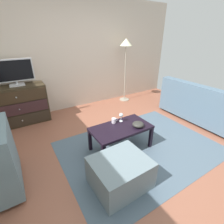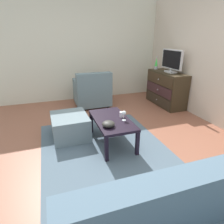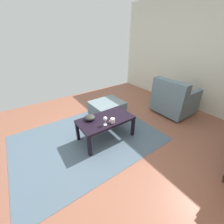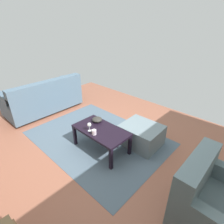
{
  "view_description": "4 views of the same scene",
  "coord_description": "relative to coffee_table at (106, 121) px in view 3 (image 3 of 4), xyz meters",
  "views": [
    {
      "loc": [
        -1.43,
        -1.92,
        1.81
      ],
      "look_at": [
        -0.26,
        -0.02,
        0.73
      ],
      "focal_mm": 26.39,
      "sensor_mm": 36.0,
      "label": 1
    },
    {
      "loc": [
        2.53,
        -0.92,
        1.65
      ],
      "look_at": [
        0.07,
        -0.08,
        0.61
      ],
      "focal_mm": 30.61,
      "sensor_mm": 36.0,
      "label": 2
    },
    {
      "loc": [
        1.03,
        1.78,
        1.76
      ],
      "look_at": [
        -0.11,
        0.14,
        0.63
      ],
      "focal_mm": 22.53,
      "sensor_mm": 36.0,
      "label": 3
    },
    {
      "loc": [
        -1.99,
        1.71,
        2.12
      ],
      "look_at": [
        -0.19,
        -0.2,
        0.73
      ],
      "focal_mm": 28.46,
      "sensor_mm": 36.0,
      "label": 4
    }
  ],
  "objects": [
    {
      "name": "ottoman",
      "position": [
        -0.43,
        -0.62,
        -0.18
      ],
      "size": [
        0.71,
        0.62,
        0.39
      ],
      "primitive_type": "cube",
      "rotation": [
        0.0,
        0.0,
        0.02
      ],
      "color": "slate",
      "rests_on": "ground_plane"
    },
    {
      "name": "coffee_table",
      "position": [
        0.0,
        0.0,
        0.0
      ],
      "size": [
        0.98,
        0.53,
        0.42
      ],
      "color": "black",
      "rests_on": "ground_plane"
    },
    {
      "name": "armchair",
      "position": [
        -1.87,
        0.12,
        -0.01
      ],
      "size": [
        0.8,
        0.82,
        0.87
      ],
      "color": "#332319",
      "rests_on": "ground_plane"
    },
    {
      "name": "bowl_decorative",
      "position": [
        0.24,
        -0.13,
        0.1
      ],
      "size": [
        0.19,
        0.19,
        0.08
      ],
      "primitive_type": "ellipsoid",
      "color": "#2F2E2A",
      "rests_on": "coffee_table"
    },
    {
      "name": "wine_glass",
      "position": [
        0.11,
        0.16,
        0.17
      ],
      "size": [
        0.07,
        0.07,
        0.16
      ],
      "color": "silver",
      "rests_on": "coffee_table"
    },
    {
      "name": "ground_plane",
      "position": [
        0.09,
        0.03,
        -0.4
      ],
      "size": [
        5.92,
        4.84,
        0.05
      ],
      "primitive_type": "cube",
      "color": "#925741"
    },
    {
      "name": "mug",
      "position": [
        -0.02,
        0.18,
        0.1
      ],
      "size": [
        0.11,
        0.08,
        0.09
      ],
      "color": "silver",
      "rests_on": "coffee_table"
    },
    {
      "name": "area_rug",
      "position": [
        0.29,
        -0.17,
        -0.37
      ],
      "size": [
        2.6,
        1.9,
        0.01
      ],
      "primitive_type": "cube",
      "color": "#4D5F6E",
      "rests_on": "ground_plane"
    },
    {
      "name": "wall_plain_left",
      "position": [
        -2.63,
        0.03,
        0.93
      ],
      "size": [
        0.12,
        4.84,
        2.6
      ],
      "primitive_type": "cube",
      "color": "silver",
      "rests_on": "ground_plane"
    }
  ]
}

